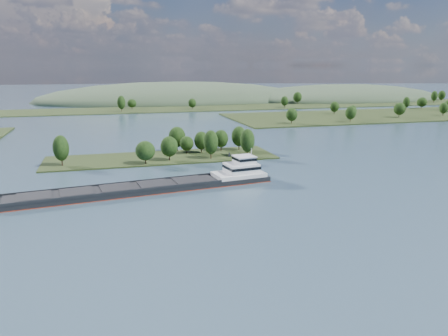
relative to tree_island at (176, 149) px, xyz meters
name	(u,v)px	position (x,y,z in m)	size (l,w,h in m)	color
ground	(188,196)	(-6.28, -59.56, -3.88)	(1800.00, 1800.00, 0.00)	#384E61
tree_island	(176,149)	(0.00, 0.00, 0.00)	(100.00, 32.58, 13.71)	black
right_bank	(418,113)	(224.86, 119.96, -2.94)	(320.00, 90.00, 14.69)	black
back_shoreline	(138,109)	(1.39, 220.18, -3.24)	(900.00, 60.00, 15.23)	black
hill_east	(343,99)	(253.72, 290.44, -3.88)	(260.00, 140.00, 36.00)	#364831
hill_west	(176,101)	(53.72, 320.44, -3.88)	(320.00, 160.00, 44.00)	#364831
cargo_barge	(160,185)	(-13.47, -49.31, -2.34)	(90.95, 22.67, 12.21)	black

